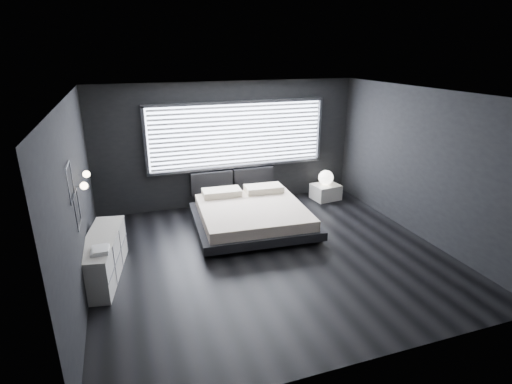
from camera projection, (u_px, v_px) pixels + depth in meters
name	position (u px, v px, depth m)	size (l,w,h in m)	color
room	(273.00, 180.00, 6.61)	(6.04, 6.00, 2.80)	black
window	(238.00, 135.00, 9.00)	(4.14, 0.09, 1.52)	white
headboard	(233.00, 181.00, 9.25)	(1.96, 0.16, 0.52)	black
sconce_near	(84.00, 186.00, 5.71)	(0.18, 0.11, 0.11)	silver
sconce_far	(86.00, 174.00, 6.25)	(0.18, 0.11, 0.11)	silver
wall_art_upper	(70.00, 182.00, 5.06)	(0.01, 0.48, 0.48)	#47474C
wall_art_lower	(77.00, 210.00, 5.45)	(0.01, 0.48, 0.48)	#47474C
bed	(252.00, 214.00, 8.10)	(2.44, 2.35, 0.60)	black
nightstand	(326.00, 192.00, 9.68)	(0.62, 0.52, 0.36)	silver
orb_lamp	(326.00, 178.00, 9.58)	(0.35, 0.35, 0.35)	white
dresser	(103.00, 257.00, 6.33)	(0.76, 1.75, 0.68)	silver
book_stack	(100.00, 250.00, 5.77)	(0.26, 0.33, 0.07)	white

